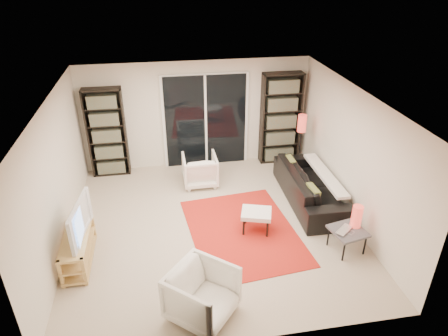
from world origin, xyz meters
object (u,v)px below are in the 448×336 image
Objects in this scene: bookshelf_left at (107,133)px; armchair_back at (200,170)px; armchair_front at (202,294)px; tv_stand at (78,248)px; side_table at (348,232)px; floor_lamp at (301,129)px; ottoman at (256,214)px; bookshelf_right at (281,119)px; sofa at (311,186)px.

armchair_back is at bearing -22.78° from bookshelf_left.
armchair_back is 3.55m from armchair_front.
tv_stand reaches higher than side_table.
bookshelf_left reaches higher than floor_lamp.
armchair_back is at bearing 113.41° from ottoman.
armchair_front is 1.31× the size of side_table.
bookshelf_left is 1.62× the size of tv_stand.
floor_lamp is at bearing 53.40° from ottoman.
tv_stand is at bearing -152.97° from floor_lamp.
bookshelf_right reaches higher than tv_stand.
side_table is (2.50, 0.95, -0.01)m from armchair_front.
ottoman is (2.68, -2.60, -0.63)m from bookshelf_left.
sofa is 1.55m from side_table.
floor_lamp is (0.09, 2.69, 0.69)m from side_table.
armchair_front is 2.68m from side_table.
sofa is at bearing -97.23° from floor_lamp.
armchair_back is (-1.96, -0.80, -0.72)m from bookshelf_right.
bookshelf_left reaches higher than ottoman.
sofa reaches higher than side_table.
armchair_back is 0.53× the size of floor_lamp.
armchair_back is 0.89× the size of armchair_front.
tv_stand is at bearing 105.37° from sofa.
tv_stand is 5.00m from floor_lamp.
floor_lamp reaches higher than sofa.
ottoman is 0.45× the size of floor_lamp.
bookshelf_left is 4.62m from armchair_front.
side_table is 2.78m from floor_lamp.
floor_lamp is at bearing -9.33° from bookshelf_left.
side_table is (4.31, -0.45, 0.10)m from tv_stand.
bookshelf_left is 4.41m from sofa.
sofa is at bearing 153.30° from armchair_back.
bookshelf_left is at bearing 180.00° from bookshelf_right.
sofa is at bearing -24.65° from bookshelf_left.
bookshelf_left is 4.17m from floor_lamp.
armchair_front is 4.52m from floor_lamp.
bookshelf_left is 5.28m from side_table.
bookshelf_left reaches higher than armchair_back.
ottoman is (-1.17, -2.60, -0.71)m from bookshelf_right.
bookshelf_right is at bearing 12.26° from armchair_front.
sofa is (3.96, -1.82, -0.64)m from bookshelf_left.
bookshelf_left is at bearing 140.04° from side_table.
tv_stand is 1.95× the size of side_table.
tv_stand is (-0.29, -2.92, -0.71)m from bookshelf_left.
bookshelf_left is at bearing 66.23° from sofa.
floor_lamp reaches higher than tv_stand.
bookshelf_right reaches higher than floor_lamp.
floor_lamp is (2.22, 0.12, 0.72)m from armchair_back.
bookshelf_left is 2.40× the size of armchair_front.
sofa reaches higher than tv_stand.
bookshelf_right is at bearing 35.20° from tv_stand.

